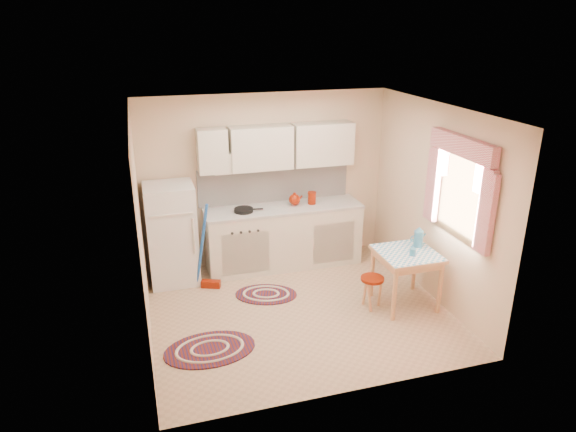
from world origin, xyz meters
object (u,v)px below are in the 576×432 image
at_px(fridge, 172,234).
at_px(stool, 371,292).
at_px(base_cabinets, 284,237).
at_px(table, 405,279).

bearing_deg(fridge, stool, -31.91).
distance_m(base_cabinets, stool, 1.68).
xyz_separation_m(base_cabinets, table, (1.16, -1.53, -0.08)).
xyz_separation_m(base_cabinets, stool, (0.73, -1.49, -0.23)).
height_order(fridge, base_cabinets, fridge).
relative_size(base_cabinets, table, 3.12).
bearing_deg(base_cabinets, fridge, -178.20).
height_order(base_cabinets, table, base_cabinets).
xyz_separation_m(table, stool, (-0.44, 0.04, -0.15)).
relative_size(base_cabinets, stool, 5.36).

